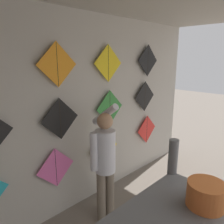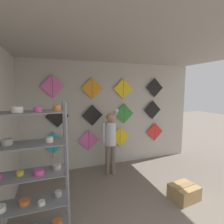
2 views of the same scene
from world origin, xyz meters
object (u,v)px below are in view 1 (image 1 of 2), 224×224
Objects in this scene: kite_11 at (148,61)px; shopkeeper at (105,159)px; kite_3 at (147,129)px; kite_6 at (110,108)px; kite_7 at (145,96)px; kite_10 at (108,63)px; kite_1 at (56,168)px; kite_2 at (105,148)px; kite_5 at (60,119)px; kite_9 at (57,65)px.

shopkeeper is at bearing -162.18° from kite_11.
kite_6 is at bearing 180.00° from kite_3.
kite_7 is (1.47, 0.49, 0.57)m from shopkeeper.
kite_10 is (0.54, 0.49, 1.19)m from shopkeeper.
kite_7 reaches higher than kite_1.
shopkeeper is at bearing -139.42° from kite_6.
kite_2 is 1.73m from kite_11.
kite_2 is 1.02m from kite_5.
kite_2 is 1.00× the size of kite_6.
kite_9 is (0.11, 0.00, 1.34)m from kite_1.
kite_1 is at bearing 180.00° from kite_3.
kite_6 is at bearing 0.00° from kite_9.
kite_2 is 1.25m from kite_7.
kite_2 is 1.00× the size of kite_3.
kite_1 is 1.00× the size of kite_6.
kite_6 is (0.90, 0.00, 0.00)m from kite_5.
kite_9 reaches higher than shopkeeper.
shopkeeper is 1.65m from kite_3.
kite_10 is at bearing 180.00° from kite_7.
kite_6 reaches higher than kite_3.
kite_7 reaches higher than kite_2.
kite_11 reaches higher than kite_7.
shopkeeper is 2.95× the size of kite_7.
kite_3 is (2.01, 0.00, 0.06)m from kite_1.
shopkeeper is 0.77m from kite_5.
kite_10 is 1.00× the size of kite_11.
kite_2 reaches higher than kite_1.
kite_7 is (1.02, 0.00, 0.72)m from kite_2.
shopkeeper is 2.95× the size of kite_10.
kite_6 is 0.68m from kite_10.
kite_6 is at bearing 0.00° from kite_2.
kite_5 is 1.00× the size of kite_10.
kite_9 reaches higher than kite_7.
kite_7 is at bearing 0.00° from kite_9.
kite_7 is 0.64m from kite_11.
kite_5 is (-1.90, 0.00, 0.60)m from kite_3.
kite_5 is 0.90m from kite_6.
kite_2 is at bearing 0.00° from kite_9.
kite_11 reaches higher than kite_3.
shopkeeper is 1.39m from kite_10.
kite_7 is 1.12m from kite_10.
shopkeeper reaches higher than kite_2.
kite_10 is at bearing 180.00° from kite_11.
shopkeeper is at bearing -48.40° from kite_1.
kite_5 is 1.00× the size of kite_9.
kite_6 reaches higher than kite_2.
kite_3 is 1.00× the size of kite_11.
kite_5 is (-0.78, 0.00, 0.65)m from kite_2.
kite_10 is (0.97, 0.00, 1.34)m from kite_1.
kite_7 is 1.00× the size of kite_9.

